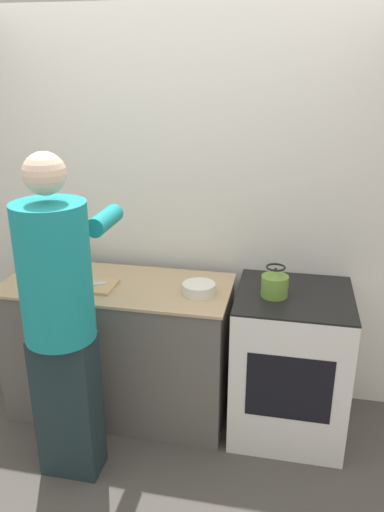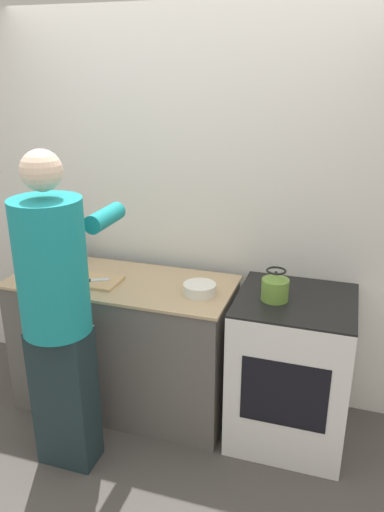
{
  "view_description": "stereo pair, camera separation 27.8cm",
  "coord_description": "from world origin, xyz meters",
  "px_view_note": "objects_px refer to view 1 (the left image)",
  "views": [
    {
      "loc": [
        0.66,
        -2.35,
        2.13
      ],
      "look_at": [
        0.13,
        0.21,
        1.15
      ],
      "focal_mm": 35.0,
      "sensor_mm": 36.0,
      "label": 1
    },
    {
      "loc": [
        0.93,
        -2.27,
        2.13
      ],
      "look_at": [
        0.13,
        0.21,
        1.15
      ],
      "focal_mm": 35.0,
      "sensor_mm": 36.0,
      "label": 2
    }
  ],
  "objects_px": {
    "person": "(60,314)",
    "canister_jar": "(58,254)",
    "cutting_board": "(89,285)",
    "kettle": "(275,284)",
    "knife": "(89,284)",
    "bowl_prep": "(199,289)",
    "oven": "(290,363)"
  },
  "relations": [
    {
      "from": "person",
      "to": "canister_jar",
      "type": "relative_size",
      "value": 11.19
    },
    {
      "from": "person",
      "to": "cutting_board",
      "type": "distance_m",
      "value": 0.5
    },
    {
      "from": "kettle",
      "to": "canister_jar",
      "type": "distance_m",
      "value": 1.44
    },
    {
      "from": "person",
      "to": "cutting_board",
      "type": "xyz_separation_m",
      "value": [
        -0.06,
        0.49,
        -0.06
      ]
    },
    {
      "from": "cutting_board",
      "to": "kettle",
      "type": "distance_m",
      "value": 1.11
    },
    {
      "from": "knife",
      "to": "bowl_prep",
      "type": "xyz_separation_m",
      "value": [
        0.66,
        0.05,
        0.01
      ]
    },
    {
      "from": "kettle",
      "to": "knife",
      "type": "bearing_deg",
      "value": -176.15
    },
    {
      "from": "person",
      "to": "knife",
      "type": "xyz_separation_m",
      "value": [
        -0.05,
        0.48,
        -0.05
      ]
    },
    {
      "from": "knife",
      "to": "cutting_board",
      "type": "bearing_deg",
      "value": 83.89
    },
    {
      "from": "cutting_board",
      "to": "kettle",
      "type": "xyz_separation_m",
      "value": [
        1.1,
        0.06,
        0.08
      ]
    },
    {
      "from": "oven",
      "to": "canister_jar",
      "type": "height_order",
      "value": "canister_jar"
    },
    {
      "from": "canister_jar",
      "to": "person",
      "type": "bearing_deg",
      "value": -63.7
    },
    {
      "from": "cutting_board",
      "to": "kettle",
      "type": "relative_size",
      "value": 1.77
    },
    {
      "from": "cutting_board",
      "to": "canister_jar",
      "type": "bearing_deg",
      "value": 139.31
    },
    {
      "from": "oven",
      "to": "cutting_board",
      "type": "relative_size",
      "value": 2.85
    },
    {
      "from": "oven",
      "to": "kettle",
      "type": "bearing_deg",
      "value": -158.65
    },
    {
      "from": "knife",
      "to": "kettle",
      "type": "xyz_separation_m",
      "value": [
        1.1,
        0.07,
        0.07
      ]
    },
    {
      "from": "person",
      "to": "bowl_prep",
      "type": "bearing_deg",
      "value": 40.68
    },
    {
      "from": "oven",
      "to": "kettle",
      "type": "height_order",
      "value": "kettle"
    },
    {
      "from": "oven",
      "to": "bowl_prep",
      "type": "xyz_separation_m",
      "value": [
        -0.55,
        -0.07,
        0.47
      ]
    },
    {
      "from": "person",
      "to": "cutting_board",
      "type": "height_order",
      "value": "person"
    },
    {
      "from": "kettle",
      "to": "bowl_prep",
      "type": "xyz_separation_m",
      "value": [
        -0.43,
        -0.02,
        -0.06
      ]
    },
    {
      "from": "person",
      "to": "kettle",
      "type": "distance_m",
      "value": 1.18
    },
    {
      "from": "cutting_board",
      "to": "bowl_prep",
      "type": "height_order",
      "value": "bowl_prep"
    },
    {
      "from": "canister_jar",
      "to": "cutting_board",
      "type": "bearing_deg",
      "value": -40.69
    },
    {
      "from": "cutting_board",
      "to": "oven",
      "type": "bearing_deg",
      "value": 4.88
    },
    {
      "from": "canister_jar",
      "to": "knife",
      "type": "bearing_deg",
      "value": -41.68
    },
    {
      "from": "cutting_board",
      "to": "canister_jar",
      "type": "height_order",
      "value": "canister_jar"
    },
    {
      "from": "knife",
      "to": "kettle",
      "type": "relative_size",
      "value": 0.99
    },
    {
      "from": "person",
      "to": "bowl_prep",
      "type": "xyz_separation_m",
      "value": [
        0.61,
        0.53,
        -0.04
      ]
    },
    {
      "from": "bowl_prep",
      "to": "canister_jar",
      "type": "distance_m",
      "value": 1.03
    },
    {
      "from": "knife",
      "to": "oven",
      "type": "bearing_deg",
      "value": -22.74
    }
  ]
}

